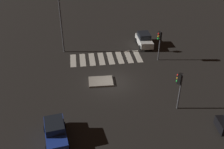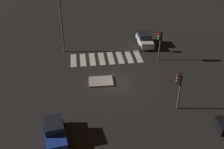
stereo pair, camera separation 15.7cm
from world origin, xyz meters
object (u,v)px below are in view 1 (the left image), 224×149
car_blue (55,132)px  traffic_light_south (159,39)px  traffic_island (101,81)px  street_lamp (60,13)px  car_white (144,40)px  traffic_light_west (179,83)px

car_blue → traffic_light_south: bearing=126.7°
traffic_island → car_blue: size_ratio=0.67×
car_blue → street_lamp: size_ratio=0.52×
car_blue → traffic_light_south: (-11.73, -11.58, 2.02)m
car_white → traffic_light_west: size_ratio=1.05×
traffic_island → car_white: 10.61m
traffic_light_south → car_white: bearing=-115.2°
traffic_island → traffic_light_west: (-6.46, 5.22, 2.70)m
car_blue → street_lamp: street_lamp is taller
traffic_light_west → traffic_island: bearing=4.5°
car_blue → traffic_light_south: size_ratio=1.05×
car_white → traffic_light_south: 4.81m
traffic_island → car_white: car_white is taller
car_blue → traffic_light_west: traffic_light_west is taller
traffic_light_west → street_lamp: 16.80m
traffic_island → car_blue: (4.40, 7.72, 0.71)m
traffic_island → traffic_light_west: bearing=141.1°
car_white → traffic_light_south: (-0.63, 4.32, 2.00)m
car_blue → car_white: size_ratio=1.01×
traffic_island → traffic_light_south: traffic_light_south is taller
street_lamp → car_blue: bearing=88.4°
car_white → street_lamp: size_ratio=0.52×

